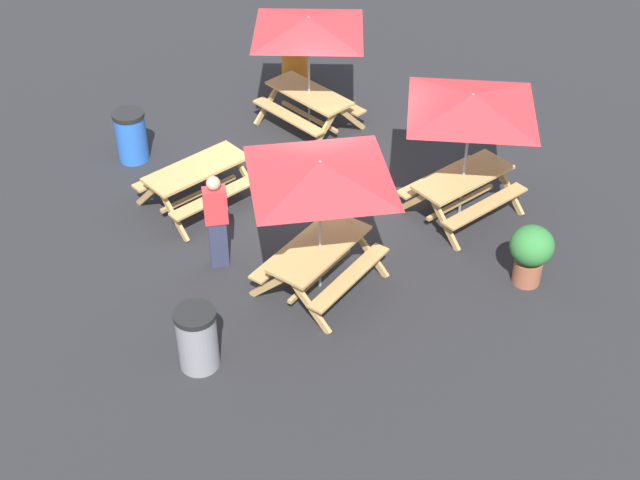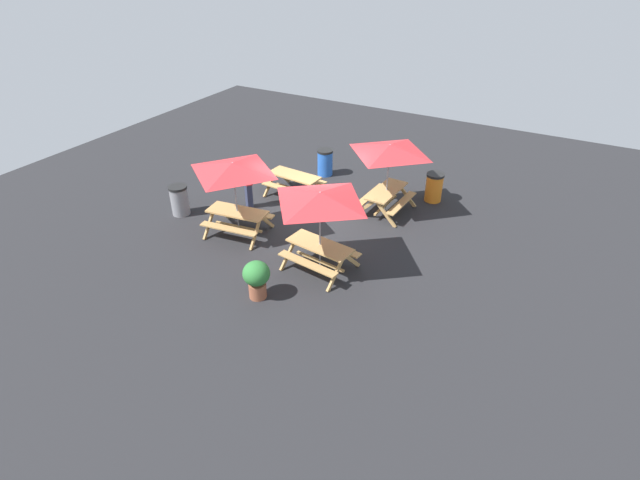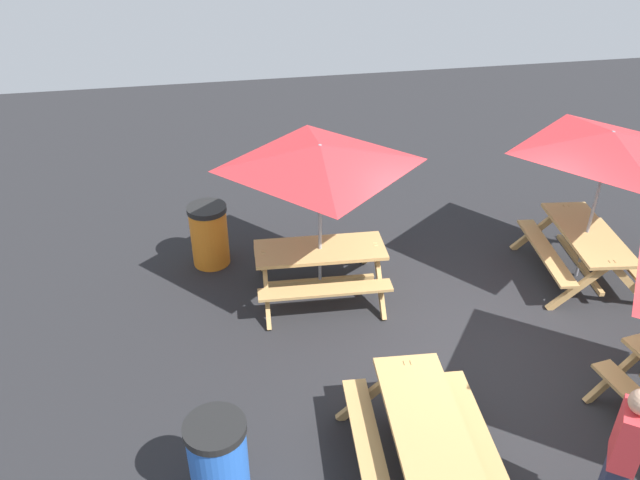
{
  "view_description": "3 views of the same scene",
  "coord_description": "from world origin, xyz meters",
  "px_view_note": "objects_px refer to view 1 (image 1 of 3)",
  "views": [
    {
      "loc": [
        -9.17,
        -8.79,
        9.1
      ],
      "look_at": [
        -1.6,
        -1.61,
        0.9
      ],
      "focal_mm": 50.0,
      "sensor_mm": 36.0,
      "label": 1
    },
    {
      "loc": [
        6.85,
        -11.74,
        7.82
      ],
      "look_at": [
        1.44,
        -2.03,
        0.9
      ],
      "focal_mm": 28.0,
      "sensor_mm": 36.0,
      "label": 2
    },
    {
      "loc": [
        -5.4,
        3.19,
        5.37
      ],
      "look_at": [
        1.72,
        1.84,
        0.9
      ],
      "focal_mm": 35.0,
      "sensor_mm": 36.0,
      "label": 3
    }
  ],
  "objects_px": {
    "trash_bin_blue": "(131,136)",
    "person_standing": "(216,219)",
    "picnic_table_3": "(197,177)",
    "picnic_table_2": "(320,180)",
    "picnic_table_1": "(309,33)",
    "trash_bin_orange": "(295,61)",
    "picnic_table_0": "(471,111)",
    "trash_bin_gray": "(197,338)",
    "potted_plant_0": "(531,251)"
  },
  "relations": [
    {
      "from": "picnic_table_2",
      "to": "trash_bin_blue",
      "type": "height_order",
      "value": "picnic_table_2"
    },
    {
      "from": "picnic_table_0",
      "to": "trash_bin_blue",
      "type": "bearing_deg",
      "value": 124.9
    },
    {
      "from": "picnic_table_0",
      "to": "trash_bin_gray",
      "type": "height_order",
      "value": "picnic_table_0"
    },
    {
      "from": "trash_bin_orange",
      "to": "trash_bin_gray",
      "type": "xyz_separation_m",
      "value": [
        -6.8,
        -4.87,
        0.0
      ]
    },
    {
      "from": "trash_bin_blue",
      "to": "potted_plant_0",
      "type": "bearing_deg",
      "value": -74.21
    },
    {
      "from": "picnic_table_0",
      "to": "picnic_table_1",
      "type": "relative_size",
      "value": 1.0
    },
    {
      "from": "picnic_table_0",
      "to": "trash_bin_blue",
      "type": "height_order",
      "value": "picnic_table_0"
    },
    {
      "from": "picnic_table_0",
      "to": "picnic_table_2",
      "type": "height_order",
      "value": "same"
    },
    {
      "from": "picnic_table_3",
      "to": "potted_plant_0",
      "type": "relative_size",
      "value": 1.86
    },
    {
      "from": "picnic_table_2",
      "to": "trash_bin_orange",
      "type": "height_order",
      "value": "picnic_table_2"
    },
    {
      "from": "picnic_table_3",
      "to": "person_standing",
      "type": "xyz_separation_m",
      "value": [
        -0.84,
        -1.49,
        0.32
      ]
    },
    {
      "from": "picnic_table_1",
      "to": "picnic_table_2",
      "type": "height_order",
      "value": "same"
    },
    {
      "from": "trash_bin_gray",
      "to": "picnic_table_0",
      "type": "bearing_deg",
      "value": -5.21
    },
    {
      "from": "person_standing",
      "to": "picnic_table_3",
      "type": "bearing_deg",
      "value": -83.7
    },
    {
      "from": "picnic_table_3",
      "to": "person_standing",
      "type": "relative_size",
      "value": 1.14
    },
    {
      "from": "picnic_table_3",
      "to": "potted_plant_0",
      "type": "xyz_separation_m",
      "value": [
        2.16,
        -5.28,
        0.04
      ]
    },
    {
      "from": "trash_bin_gray",
      "to": "person_standing",
      "type": "xyz_separation_m",
      "value": [
        1.66,
        1.45,
        0.39
      ]
    },
    {
      "from": "picnic_table_1",
      "to": "trash_bin_gray",
      "type": "bearing_deg",
      "value": 123.64
    },
    {
      "from": "trash_bin_gray",
      "to": "picnic_table_1",
      "type": "bearing_deg",
      "value": 30.65
    },
    {
      "from": "trash_bin_gray",
      "to": "picnic_table_3",
      "type": "bearing_deg",
      "value": 49.68
    },
    {
      "from": "picnic_table_1",
      "to": "potted_plant_0",
      "type": "distance_m",
      "value": 5.96
    },
    {
      "from": "picnic_table_0",
      "to": "trash_bin_blue",
      "type": "xyz_separation_m",
      "value": [
        -2.81,
        5.43,
        -1.49
      ]
    },
    {
      "from": "picnic_table_2",
      "to": "trash_bin_blue",
      "type": "bearing_deg",
      "value": 79.78
    },
    {
      "from": "trash_bin_orange",
      "to": "person_standing",
      "type": "distance_m",
      "value": 6.19
    },
    {
      "from": "picnic_table_0",
      "to": "trash_bin_orange",
      "type": "xyz_separation_m",
      "value": [
        1.39,
        5.36,
        -1.49
      ]
    },
    {
      "from": "picnic_table_3",
      "to": "picnic_table_1",
      "type": "bearing_deg",
      "value": 12.05
    },
    {
      "from": "picnic_table_3",
      "to": "person_standing",
      "type": "bearing_deg",
      "value": -114.99
    },
    {
      "from": "potted_plant_0",
      "to": "person_standing",
      "type": "xyz_separation_m",
      "value": [
        -3.0,
        3.78,
        0.28
      ]
    },
    {
      "from": "trash_bin_orange",
      "to": "potted_plant_0",
      "type": "distance_m",
      "value": 7.52
    },
    {
      "from": "picnic_table_1",
      "to": "trash_bin_orange",
      "type": "distance_m",
      "value": 2.39
    },
    {
      "from": "trash_bin_blue",
      "to": "potted_plant_0",
      "type": "distance_m",
      "value": 7.56
    },
    {
      "from": "picnic_table_0",
      "to": "trash_bin_orange",
      "type": "distance_m",
      "value": 5.74
    },
    {
      "from": "picnic_table_1",
      "to": "picnic_table_2",
      "type": "bearing_deg",
      "value": 139.04
    },
    {
      "from": "picnic_table_0",
      "to": "potted_plant_0",
      "type": "relative_size",
      "value": 2.28
    },
    {
      "from": "picnic_table_1",
      "to": "picnic_table_3",
      "type": "bearing_deg",
      "value": 100.67
    },
    {
      "from": "person_standing",
      "to": "trash_bin_blue",
      "type": "bearing_deg",
      "value": -69.47
    },
    {
      "from": "potted_plant_0",
      "to": "trash_bin_gray",
      "type": "bearing_deg",
      "value": 153.41
    },
    {
      "from": "picnic_table_2",
      "to": "trash_bin_gray",
      "type": "height_order",
      "value": "picnic_table_2"
    },
    {
      "from": "picnic_table_1",
      "to": "trash_bin_orange",
      "type": "bearing_deg",
      "value": -33.54
    },
    {
      "from": "person_standing",
      "to": "potted_plant_0",
      "type": "bearing_deg",
      "value": 164.07
    },
    {
      "from": "picnic_table_1",
      "to": "picnic_table_2",
      "type": "distance_m",
      "value": 4.79
    },
    {
      "from": "trash_bin_blue",
      "to": "person_standing",
      "type": "relative_size",
      "value": 0.59
    },
    {
      "from": "picnic_table_1",
      "to": "trash_bin_orange",
      "type": "xyz_separation_m",
      "value": [
        1.11,
        1.5,
        -1.49
      ]
    },
    {
      "from": "picnic_table_3",
      "to": "trash_bin_blue",
      "type": "relative_size",
      "value": 1.94
    },
    {
      "from": "picnic_table_0",
      "to": "person_standing",
      "type": "relative_size",
      "value": 1.4
    },
    {
      "from": "trash_bin_orange",
      "to": "trash_bin_gray",
      "type": "bearing_deg",
      "value": -144.4
    },
    {
      "from": "picnic_table_0",
      "to": "picnic_table_3",
      "type": "xyz_separation_m",
      "value": [
        -2.91,
        3.44,
        -1.43
      ]
    },
    {
      "from": "picnic_table_0",
      "to": "picnic_table_2",
      "type": "bearing_deg",
      "value": 179.64
    },
    {
      "from": "picnic_table_1",
      "to": "person_standing",
      "type": "height_order",
      "value": "picnic_table_1"
    },
    {
      "from": "picnic_table_0",
      "to": "potted_plant_0",
      "type": "height_order",
      "value": "picnic_table_0"
    }
  ]
}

